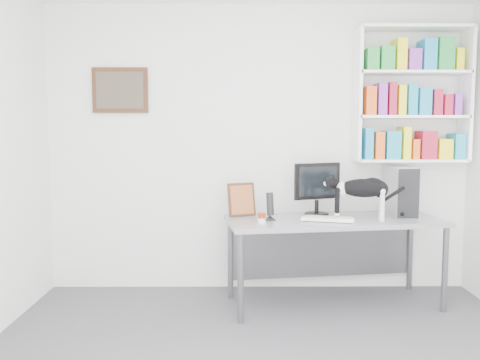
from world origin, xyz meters
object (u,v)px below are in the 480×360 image
(soup_can, at_px, (262,218))
(monitor, at_px, (317,189))
(desk, at_px, (334,262))
(leaning_print, at_px, (242,199))
(bookshelf, at_px, (412,95))
(pc_tower, at_px, (400,191))
(cat, at_px, (361,199))
(keyboard, at_px, (328,219))
(speaker, at_px, (270,206))

(soup_can, bearing_deg, monitor, 38.92)
(desk, distance_m, monitor, 0.66)
(leaning_print, bearing_deg, bookshelf, -11.09)
(pc_tower, xyz_separation_m, cat, (-0.42, -0.27, -0.03))
(leaning_print, distance_m, soup_can, 0.42)
(keyboard, distance_m, leaning_print, 0.78)
(speaker, bearing_deg, keyboard, -22.79)
(speaker, height_order, soup_can, speaker)
(keyboard, height_order, soup_can, soup_can)
(monitor, distance_m, soup_can, 0.69)
(monitor, height_order, pc_tower, monitor)
(leaning_print, bearing_deg, pc_tower, -17.25)
(monitor, distance_m, keyboard, 0.37)
(monitor, xyz_separation_m, pc_tower, (0.75, 0.01, -0.02))
(soup_can, relative_size, cat, 0.15)
(desk, height_order, pc_tower, pc_tower)
(desk, relative_size, soup_can, 20.89)
(desk, relative_size, cat, 3.07)
(desk, bearing_deg, monitor, 117.79)
(desk, relative_size, monitor, 3.83)
(bookshelf, distance_m, soup_can, 1.85)
(pc_tower, distance_m, soup_can, 1.35)
(monitor, xyz_separation_m, cat, (0.34, -0.26, -0.06))
(leaning_print, xyz_separation_m, soup_can, (0.16, -0.37, -0.11))
(speaker, relative_size, cat, 0.41)
(bookshelf, bearing_deg, desk, -154.38)
(pc_tower, relative_size, cat, 0.73)
(monitor, bearing_deg, desk, -76.32)
(desk, relative_size, speaker, 7.42)
(keyboard, xyz_separation_m, speaker, (-0.49, 0.03, 0.11))
(monitor, bearing_deg, bookshelf, -10.28)
(desk, distance_m, keyboard, 0.42)
(bookshelf, xyz_separation_m, cat, (-0.55, -0.45, -0.90))
(speaker, relative_size, soup_can, 2.82)
(cat, bearing_deg, speaker, -170.30)
(keyboard, relative_size, speaker, 1.75)
(bookshelf, height_order, cat, bookshelf)
(monitor, distance_m, pc_tower, 0.75)
(keyboard, xyz_separation_m, soup_can, (-0.56, -0.12, 0.03))
(leaning_print, bearing_deg, desk, -28.94)
(keyboard, xyz_separation_m, cat, (0.29, 0.04, 0.17))
(monitor, xyz_separation_m, keyboard, (0.05, -0.29, -0.22))
(bookshelf, distance_m, monitor, 1.24)
(bookshelf, distance_m, keyboard, 1.44)
(monitor, distance_m, cat, 0.43)
(keyboard, bearing_deg, speaker, -168.21)
(soup_can, bearing_deg, leaning_print, 113.63)
(pc_tower, relative_size, speaker, 1.77)
(cat, bearing_deg, leaning_print, 177.39)
(desk, bearing_deg, bookshelf, 17.44)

